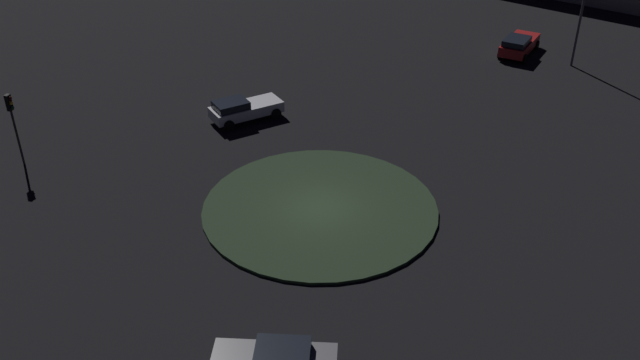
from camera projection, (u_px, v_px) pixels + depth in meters
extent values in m
plane|color=black|center=(320.00, 210.00, 34.76)|extent=(118.89, 118.89, 0.00)
cylinder|color=#263823|center=(320.00, 208.00, 34.72)|extent=(11.70, 11.70, 0.15)
cube|color=black|center=(282.00, 355.00, 24.74)|extent=(2.44, 2.54, 0.43)
cylinder|color=black|center=(234.00, 351.00, 26.07)|extent=(0.53, 0.64, 0.62)
cylinder|color=black|center=(321.00, 355.00, 25.90)|extent=(0.53, 0.64, 0.62)
cube|color=white|center=(246.00, 109.00, 43.04)|extent=(4.73, 3.21, 0.65)
cube|color=black|center=(231.00, 105.00, 42.32)|extent=(2.40, 2.13, 0.45)
cylinder|color=black|center=(263.00, 104.00, 44.53)|extent=(0.71, 0.45, 0.68)
cylinder|color=black|center=(276.00, 114.00, 43.27)|extent=(0.71, 0.45, 0.68)
cylinder|color=black|center=(217.00, 115.00, 43.15)|extent=(0.71, 0.45, 0.68)
cylinder|color=black|center=(229.00, 126.00, 41.89)|extent=(0.71, 0.45, 0.68)
cube|color=red|center=(519.00, 45.00, 52.53)|extent=(4.78, 2.43, 0.73)
cube|color=black|center=(517.00, 41.00, 51.52)|extent=(2.48, 1.91, 0.44)
cylinder|color=black|center=(513.00, 41.00, 54.33)|extent=(0.70, 0.31, 0.67)
cylinder|color=black|center=(537.00, 45.00, 53.54)|extent=(0.70, 0.31, 0.67)
cylinder|color=black|center=(500.00, 54.00, 51.90)|extent=(0.70, 0.31, 0.67)
cylinder|color=black|center=(524.00, 59.00, 51.11)|extent=(0.70, 0.31, 0.67)
cylinder|color=#2D2D2D|center=(18.00, 138.00, 37.73)|extent=(0.12, 0.12, 3.30)
cube|color=black|center=(9.00, 103.00, 36.64)|extent=(0.36, 0.32, 0.90)
sphere|color=#3F0C0C|center=(10.00, 98.00, 36.46)|extent=(0.20, 0.20, 0.20)
sphere|color=yellow|center=(11.00, 103.00, 36.60)|extent=(0.20, 0.20, 0.20)
sphere|color=#0F3819|center=(12.00, 108.00, 36.75)|extent=(0.20, 0.20, 0.20)
cylinder|color=#4C4C51|center=(582.00, 9.00, 48.68)|extent=(0.18, 0.18, 8.41)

